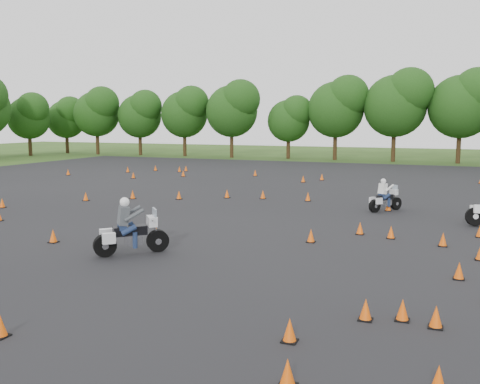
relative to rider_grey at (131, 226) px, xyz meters
The scene contains 6 objects.
ground 3.29m from the rider_grey, 72.16° to the left, with size 140.00×140.00×0.00m, color #2D5119.
asphalt_pad 9.10m from the rider_grey, 83.88° to the left, with size 62.00×62.00×0.00m, color black.
treeline 38.53m from the rider_grey, 83.35° to the left, with size 87.24×32.23×10.72m.
traffic_cones 8.99m from the rider_grey, 84.73° to the left, with size 36.70×32.90×0.45m.
rider_grey is the anchor object (origin of this frame).
rider_white 13.29m from the rider_grey, 60.18° to the left, with size 2.02×0.62×1.56m, color white, non-canonical shape.
Camera 1 is at (8.47, -17.31, 4.27)m, focal length 40.00 mm.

